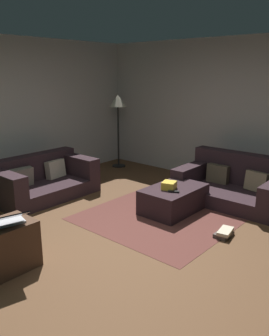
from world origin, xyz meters
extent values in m
plane|color=brown|center=(0.00, 0.00, 0.00)|extent=(6.40, 6.40, 0.00)
cube|color=#B5B0AB|center=(3.14, 0.00, 1.30)|extent=(0.12, 6.40, 2.60)
cube|color=#2D1E23|center=(0.36, 2.15, 0.12)|extent=(1.65, 0.94, 0.23)
cube|color=#2D1E23|center=(0.36, 2.49, 0.45)|extent=(1.64, 0.25, 0.43)
cube|color=#2D1E23|center=(1.06, 2.16, 0.40)|extent=(0.25, 0.92, 0.34)
cube|color=#2D1E23|center=(-0.33, 2.14, 0.40)|extent=(0.25, 0.92, 0.34)
cube|color=#BCB299|center=(0.69, 2.29, 0.38)|extent=(0.38, 0.20, 0.31)
cube|color=#716B5B|center=(0.04, 2.29, 0.38)|extent=(0.37, 0.18, 0.31)
cube|color=#2D1E23|center=(2.15, -0.27, 0.11)|extent=(1.02, 1.67, 0.22)
cube|color=#2D1E23|center=(2.53, -0.26, 0.48)|extent=(0.27, 1.66, 0.52)
cube|color=#2D1E23|center=(2.14, 0.44, 0.36)|extent=(1.00, 0.26, 0.28)
cube|color=#8C7A5B|center=(2.33, -0.60, 0.37)|extent=(0.22, 0.38, 0.31)
cube|color=brown|center=(2.32, 0.07, 0.37)|extent=(0.15, 0.37, 0.30)
cube|color=#2D1E23|center=(1.27, 0.21, 0.18)|extent=(0.99, 0.62, 0.36)
cube|color=gold|center=(1.16, 0.22, 0.42)|extent=(0.24, 0.23, 0.11)
cube|color=black|center=(1.08, 0.09, 0.38)|extent=(0.12, 0.16, 0.02)
cube|color=#4C3323|center=(-1.17, 0.59, 0.26)|extent=(0.52, 0.44, 0.51)
cube|color=silver|center=(-1.17, 0.59, 0.52)|extent=(0.39, 0.31, 0.02)
cube|color=black|center=(-1.21, 0.43, 0.64)|extent=(0.39, 0.29, 0.12)
cube|color=#4C423D|center=(0.98, -0.76, 0.03)|extent=(0.25, 0.17, 0.05)
cube|color=beige|center=(0.99, -0.78, 0.07)|extent=(0.30, 0.19, 0.04)
cylinder|color=black|center=(2.58, 2.59, 0.01)|extent=(0.28, 0.28, 0.02)
cylinder|color=black|center=(2.58, 2.59, 0.65)|extent=(0.04, 0.04, 1.30)
cone|color=beige|center=(2.58, 2.59, 1.42)|extent=(0.36, 0.36, 0.24)
cube|color=#582D27|center=(1.27, 0.21, 0.00)|extent=(2.60, 2.00, 0.01)
camera|label=1|loc=(-2.79, -2.58, 2.00)|focal=37.56mm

